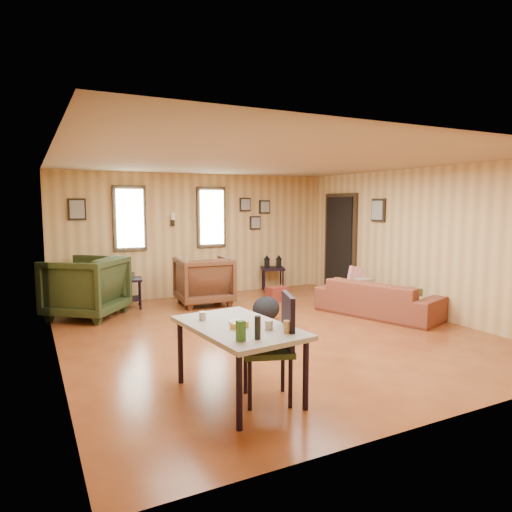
{
  "coord_description": "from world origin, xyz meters",
  "views": [
    {
      "loc": [
        -3.02,
        -5.56,
        1.82
      ],
      "look_at": [
        0.0,
        0.4,
        1.05
      ],
      "focal_mm": 32.0,
      "sensor_mm": 36.0,
      "label": 1
    }
  ],
  "objects": [
    {
      "name": "sofa",
      "position": [
        2.05,
        0.05,
        0.39
      ],
      "size": [
        1.22,
        2.06,
        0.77
      ],
      "primitive_type": "imported",
      "rotation": [
        0.0,
        0.0,
        1.92
      ],
      "color": "brown",
      "rests_on": "ground"
    },
    {
      "name": "backpack",
      "position": [
        0.27,
        0.58,
        0.19
      ],
      "size": [
        0.46,
        0.35,
        0.38
      ],
      "rotation": [
        0.0,
        0.0,
        0.04
      ],
      "color": "black",
      "rests_on": "ground"
    },
    {
      "name": "cooler",
      "position": [
        1.14,
        1.79,
        0.13
      ],
      "size": [
        0.4,
        0.31,
        0.27
      ],
      "rotation": [
        0.0,
        0.0,
        0.11
      ],
      "color": "maroon",
      "rests_on": "ground"
    },
    {
      "name": "side_table",
      "position": [
        1.54,
        2.66,
        0.52
      ],
      "size": [
        0.62,
        0.62,
        0.76
      ],
      "rotation": [
        0.0,
        0.0,
        -0.4
      ],
      "color": "black",
      "rests_on": "ground"
    },
    {
      "name": "dining_table",
      "position": [
        -1.28,
        -1.78,
        0.63
      ],
      "size": [
        0.94,
        1.42,
        0.88
      ],
      "rotation": [
        0.0,
        0.0,
        0.11
      ],
      "color": "gray",
      "rests_on": "ground"
    },
    {
      "name": "dining_chair",
      "position": [
        -1.02,
        -2.01,
        0.56
      ],
      "size": [
        0.58,
        0.58,
        1.0
      ],
      "rotation": [
        0.0,
        0.0,
        -0.34
      ],
      "color": "#252E15",
      "rests_on": "ground"
    },
    {
      "name": "end_table",
      "position": [
        -1.49,
        2.43,
        0.36
      ],
      "size": [
        0.58,
        0.54,
        0.64
      ],
      "rotation": [
        0.0,
        0.0,
        -0.17
      ],
      "color": "black",
      "rests_on": "ground"
    },
    {
      "name": "recliner_green",
      "position": [
        -2.21,
        2.08,
        0.54
      ],
      "size": [
        1.42,
        1.43,
        1.08
      ],
      "primitive_type": "imported",
      "rotation": [
        0.0,
        0.0,
        -2.24
      ],
      "color": "#252E15",
      "rests_on": "ground"
    },
    {
      "name": "recliner_brown",
      "position": [
        -0.19,
        2.13,
        0.48
      ],
      "size": [
        0.99,
        0.94,
        0.96
      ],
      "primitive_type": "imported",
      "rotation": [
        0.0,
        0.0,
        3.07
      ],
      "color": "#4E2917",
      "rests_on": "ground"
    },
    {
      "name": "sofa_pillows",
      "position": [
        2.2,
        0.15,
        0.49
      ],
      "size": [
        0.46,
        1.56,
        0.32
      ],
      "rotation": [
        0.0,
        0.0,
        -0.09
      ],
      "color": "#4F512D",
      "rests_on": "sofa"
    },
    {
      "name": "room",
      "position": [
        0.17,
        0.27,
        1.21
      ],
      "size": [
        5.54,
        6.04,
        2.44
      ],
      "color": "brown",
      "rests_on": "ground"
    }
  ]
}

